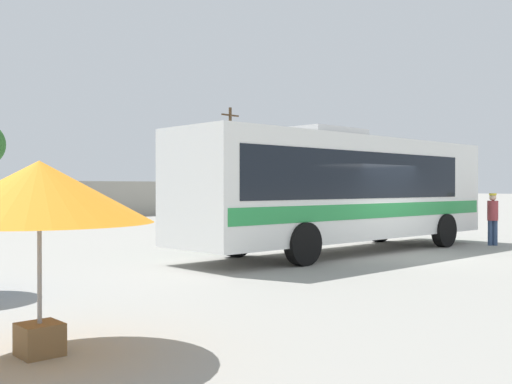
# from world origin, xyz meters

# --- Properties ---
(ground_plane) EXTENTS (300.00, 300.00, 0.00)m
(ground_plane) POSITION_xyz_m (0.00, 10.00, 0.00)
(ground_plane) COLOR gray
(perimeter_wall) EXTENTS (80.00, 0.30, 2.26)m
(perimeter_wall) POSITION_xyz_m (0.00, 25.51, 1.13)
(perimeter_wall) COLOR #9E998C
(perimeter_wall) RESTS_ON ground_plane
(coach_bus_white_green) EXTENTS (11.41, 3.78, 3.51)m
(coach_bus_white_green) POSITION_xyz_m (-0.72, 1.81, 1.88)
(coach_bus_white_green) COLOR white
(coach_bus_white_green) RESTS_ON ground_plane
(attendant_by_bus_door) EXTENTS (0.47, 0.47, 1.68)m
(attendant_by_bus_door) POSITION_xyz_m (4.66, 0.38, 0.96)
(attendant_by_bus_door) COLOR #33476B
(attendant_by_bus_door) RESTS_ON ground_plane
(vendor_umbrella_near_gate_orange) EXTENTS (2.53, 2.53, 2.17)m
(vendor_umbrella_near_gate_orange) POSITION_xyz_m (-10.85, -3.71, 1.79)
(vendor_umbrella_near_gate_orange) COLOR gray
(vendor_umbrella_near_gate_orange) RESTS_ON ground_plane
(parked_car_third_white) EXTENTS (4.27, 2.18, 1.52)m
(parked_car_third_white) POSITION_xyz_m (-2.21, 21.35, 0.80)
(parked_car_third_white) COLOR silver
(parked_car_third_white) RESTS_ON ground_plane
(utility_pole_near) EXTENTS (1.79, 0.43, 8.17)m
(utility_pole_near) POSITION_xyz_m (13.44, 28.47, 4.27)
(utility_pole_near) COLOR #4C3823
(utility_pole_near) RESTS_ON ground_plane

